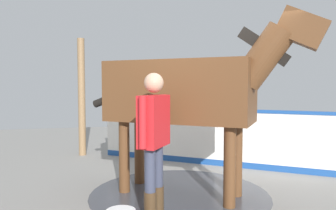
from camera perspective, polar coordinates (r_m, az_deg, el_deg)
name	(u,v)px	position (r m, az deg, el deg)	size (l,w,h in m)	color
ground_plane	(196,190)	(5.16, 4.92, -14.67)	(16.00, 16.00, 0.02)	gray
wet_patch	(179,193)	(4.95, 2.02, -15.33)	(2.64, 2.64, 0.00)	#42444C
barrier_wall	(213,139)	(6.55, 7.88, -5.95)	(3.99, 3.01, 1.14)	white
roof_post_far	(82,97)	(7.60, -14.98, 1.34)	(0.16, 0.16, 2.65)	olive
horse	(188,91)	(4.64, 3.47, 2.40)	(2.87, 2.25, 2.58)	brown
handler	(154,134)	(3.88, -2.50, -5.12)	(0.47, 0.58, 1.75)	#47331E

